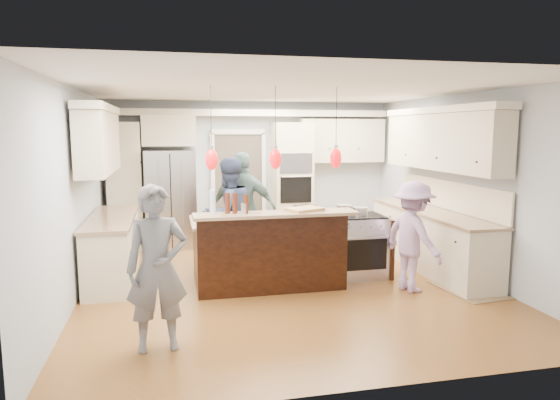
# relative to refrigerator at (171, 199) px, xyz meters

# --- Properties ---
(ground_plane) EXTENTS (6.00, 6.00, 0.00)m
(ground_plane) POSITION_rel_refrigerator_xyz_m (1.55, -2.64, -0.90)
(ground_plane) COLOR #986329
(ground_plane) RESTS_ON ground
(room_shell) EXTENTS (5.54, 6.04, 2.72)m
(room_shell) POSITION_rel_refrigerator_xyz_m (1.55, -2.64, 0.92)
(room_shell) COLOR #B2BCC6
(room_shell) RESTS_ON ground
(refrigerator) EXTENTS (0.90, 0.70, 1.80)m
(refrigerator) POSITION_rel_refrigerator_xyz_m (0.00, 0.00, 0.00)
(refrigerator) COLOR #B7B7BC
(refrigerator) RESTS_ON ground
(oven_column) EXTENTS (0.72, 0.69, 2.30)m
(oven_column) POSITION_rel_refrigerator_xyz_m (2.30, 0.03, 0.25)
(oven_column) COLOR beige
(oven_column) RESTS_ON ground
(back_upper_cabinets) EXTENTS (5.30, 0.61, 2.54)m
(back_upper_cabinets) POSITION_rel_refrigerator_xyz_m (0.80, 0.12, 0.77)
(back_upper_cabinets) COLOR beige
(back_upper_cabinets) RESTS_ON ground
(right_counter_run) EXTENTS (0.64, 3.10, 2.51)m
(right_counter_run) POSITION_rel_refrigerator_xyz_m (3.99, -2.34, 0.16)
(right_counter_run) COLOR beige
(right_counter_run) RESTS_ON ground
(left_cabinets) EXTENTS (0.64, 2.30, 2.51)m
(left_cabinets) POSITION_rel_refrigerator_xyz_m (-0.89, -1.84, 0.16)
(left_cabinets) COLOR beige
(left_cabinets) RESTS_ON ground
(kitchen_island) EXTENTS (2.10, 1.46, 1.12)m
(kitchen_island) POSITION_rel_refrigerator_xyz_m (1.30, -2.57, -0.42)
(kitchen_island) COLOR black
(kitchen_island) RESTS_ON ground
(island_range) EXTENTS (0.82, 0.71, 0.92)m
(island_range) POSITION_rel_refrigerator_xyz_m (2.71, -2.49, -0.44)
(island_range) COLOR #B7B7BC
(island_range) RESTS_ON ground
(pendant_lights) EXTENTS (1.75, 0.15, 1.03)m
(pendant_lights) POSITION_rel_refrigerator_xyz_m (1.30, -3.15, 0.90)
(pendant_lights) COLOR black
(pendant_lights) RESTS_ON ground
(person_bar_end) EXTENTS (0.63, 0.45, 1.65)m
(person_bar_end) POSITION_rel_refrigerator_xyz_m (-0.16, -4.44, -0.08)
(person_bar_end) COLOR slate
(person_bar_end) RESTS_ON ground
(person_far_left) EXTENTS (1.05, 0.96, 1.75)m
(person_far_left) POSITION_rel_refrigerator_xyz_m (0.85, -1.79, -0.02)
(person_far_left) COLOR navy
(person_far_left) RESTS_ON ground
(person_far_right) EXTENTS (1.15, 0.80, 1.81)m
(person_far_right) POSITION_rel_refrigerator_xyz_m (1.14, -1.40, 0.01)
(person_far_right) COLOR slate
(person_far_right) RESTS_ON ground
(person_range_side) EXTENTS (0.78, 1.07, 1.49)m
(person_range_side) POSITION_rel_refrigerator_xyz_m (3.15, -3.31, -0.16)
(person_range_side) COLOR #B38FC0
(person_range_side) RESTS_ON ground
(floor_rug) EXTENTS (0.79, 1.07, 0.01)m
(floor_rug) POSITION_rel_refrigerator_xyz_m (3.94, -3.47, -0.89)
(floor_rug) COLOR olive
(floor_rug) RESTS_ON ground
(water_bottle) EXTENTS (0.09, 0.09, 0.31)m
(water_bottle) POSITION_rel_refrigerator_xyz_m (0.50, -3.15, 0.37)
(water_bottle) COLOR silver
(water_bottle) RESTS_ON kitchen_island
(beer_bottle_a) EXTENTS (0.08, 0.08, 0.26)m
(beer_bottle_a) POSITION_rel_refrigerator_xyz_m (0.69, -3.11, 0.35)
(beer_bottle_a) COLOR #441A0C
(beer_bottle_a) RESTS_ON kitchen_island
(beer_bottle_b) EXTENTS (0.07, 0.07, 0.24)m
(beer_bottle_b) POSITION_rel_refrigerator_xyz_m (0.91, -3.19, 0.34)
(beer_bottle_b) COLOR #441A0C
(beer_bottle_b) RESTS_ON kitchen_island
(beer_bottle_c) EXTENTS (0.06, 0.06, 0.25)m
(beer_bottle_c) POSITION_rel_refrigerator_xyz_m (0.78, -3.13, 0.35)
(beer_bottle_c) COLOR #441A0C
(beer_bottle_c) RESTS_ON kitchen_island
(drink_can) EXTENTS (0.08, 0.08, 0.13)m
(drink_can) POSITION_rel_refrigerator_xyz_m (0.88, -3.20, 0.29)
(drink_can) COLOR #B7B7BC
(drink_can) RESTS_ON kitchen_island
(cutting_board) EXTENTS (0.53, 0.46, 0.03)m
(cutting_board) POSITION_rel_refrigerator_xyz_m (1.70, -3.11, 0.24)
(cutting_board) COLOR tan
(cutting_board) RESTS_ON kitchen_island
(pot_large) EXTENTS (0.24, 0.24, 0.14)m
(pot_large) POSITION_rel_refrigerator_xyz_m (2.52, -2.36, 0.09)
(pot_large) COLOR #B7B7BC
(pot_large) RESTS_ON island_range
(pot_small) EXTENTS (0.22, 0.22, 0.11)m
(pot_small) POSITION_rel_refrigerator_xyz_m (2.74, -2.46, 0.08)
(pot_small) COLOR #B7B7BC
(pot_small) RESTS_ON island_range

